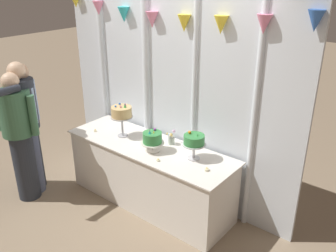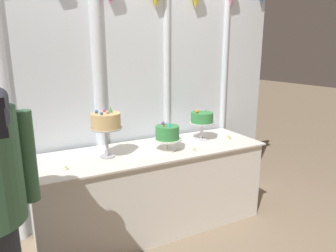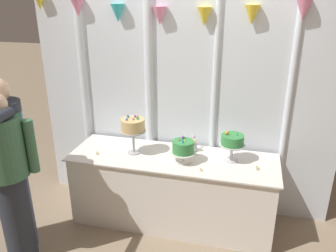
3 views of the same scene
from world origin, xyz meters
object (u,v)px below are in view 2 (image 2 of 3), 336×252
cake_table (152,189)px  tealight_near_right (229,138)px  cake_display_leftmost (106,122)px  tealight_far_left (66,168)px  cake_display_rightmost (202,119)px  flower_vase (160,134)px  tealight_near_left (194,150)px  cake_display_center (167,134)px

cake_table → tealight_near_right: size_ratio=45.53×
cake_display_leftmost → tealight_far_left: cake_display_leftmost is taller
tealight_far_left → tealight_near_right: (1.58, 0.08, 0.00)m
cake_display_rightmost → flower_vase: (-0.40, 0.12, -0.13)m
cake_display_rightmost → flower_vase: bearing=162.8°
cake_display_leftmost → cake_table: bearing=1.5°
cake_table → cake_display_rightmost: 0.82m
cake_display_leftmost → tealight_far_left: bearing=-161.1°
cake_table → cake_display_rightmost: size_ratio=6.79×
flower_vase → tealight_near_left: bearing=-70.5°
cake_display_rightmost → tealight_near_right: 0.34m
cake_table → tealight_near_left: tealight_near_left is taller
cake_display_leftmost → cake_display_center: cake_display_leftmost is taller
cake_table → tealight_far_left: size_ratio=55.91×
tealight_near_left → cake_display_center: bearing=145.1°
tealight_near_left → cake_display_rightmost: bearing=46.7°
tealight_near_right → cake_display_center: bearing=-178.6°
cake_display_center → tealight_near_left: bearing=-34.9°
cake_display_leftmost → tealight_near_left: size_ratio=11.34×
flower_vase → tealight_near_right: flower_vase is taller
flower_vase → tealight_near_right: (0.64, -0.24, -0.06)m
tealight_far_left → cake_display_rightmost: bearing=8.3°
cake_display_rightmost → tealight_near_right: bearing=-25.8°
cake_table → tealight_far_left: (-0.76, -0.13, 0.39)m
cake_table → tealight_far_left: bearing=-170.2°
tealight_far_left → tealight_near_left: size_ratio=1.01×
cake_display_leftmost → flower_vase: 0.65m
flower_vase → tealight_near_left: flower_vase is taller
cake_display_center → cake_display_rightmost: size_ratio=0.86×
cake_display_center → cake_display_leftmost: bearing=173.3°
cake_table → cake_display_center: (0.12, -0.07, 0.53)m
cake_table → tealight_near_right: (0.82, -0.06, 0.39)m
cake_table → flower_vase: size_ratio=13.15×
cake_display_rightmost → tealight_near_left: (-0.26, -0.27, -0.20)m
flower_vase → cake_table: bearing=-133.5°
cake_display_center → tealight_near_right: size_ratio=5.77×
cake_display_rightmost → tealight_near_left: bearing=-133.3°
tealight_near_right → tealight_far_left: bearing=-177.2°
cake_table → tealight_near_right: 0.91m
cake_display_center → flower_vase: size_ratio=1.67×
cake_display_leftmost → flower_vase: cake_display_leftmost is taller
cake_display_leftmost → tealight_near_left: 0.80m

